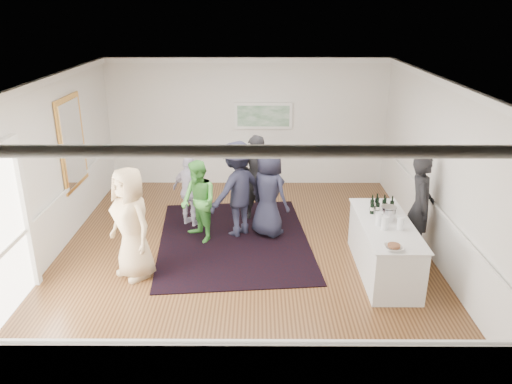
{
  "coord_description": "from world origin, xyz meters",
  "views": [
    {
      "loc": [
        0.27,
        -8.37,
        4.4
      ],
      "look_at": [
        0.23,
        0.2,
        1.16
      ],
      "focal_mm": 35.0,
      "sensor_mm": 36.0,
      "label": 1
    }
  ],
  "objects_px": {
    "ice_bucket": "(388,214)",
    "nut_bowl": "(394,247)",
    "guest_dark_a": "(237,189)",
    "guest_lilac": "(190,191)",
    "guest_navy": "(269,193)",
    "guest_green": "(199,202)",
    "guest_dark_b": "(255,177)",
    "guest_tan": "(131,223)",
    "serving_table": "(384,247)",
    "bartender": "(420,207)"
  },
  "relations": [
    {
      "from": "serving_table",
      "to": "bartender",
      "type": "relative_size",
      "value": 1.18
    },
    {
      "from": "guest_lilac",
      "to": "guest_dark_b",
      "type": "relative_size",
      "value": 0.81
    },
    {
      "from": "guest_dark_b",
      "to": "serving_table",
      "type": "bearing_deg",
      "value": 111.59
    },
    {
      "from": "guest_green",
      "to": "nut_bowl",
      "type": "bearing_deg",
      "value": 20.65
    },
    {
      "from": "serving_table",
      "to": "guest_green",
      "type": "bearing_deg",
      "value": 159.45
    },
    {
      "from": "serving_table",
      "to": "bartender",
      "type": "distance_m",
      "value": 1.1
    },
    {
      "from": "bartender",
      "to": "guest_dark_a",
      "type": "xyz_separation_m",
      "value": [
        -3.34,
        0.9,
        -0.0
      ]
    },
    {
      "from": "guest_lilac",
      "to": "guest_navy",
      "type": "relative_size",
      "value": 0.85
    },
    {
      "from": "guest_tan",
      "to": "guest_navy",
      "type": "bearing_deg",
      "value": 78.27
    },
    {
      "from": "guest_dark_a",
      "to": "bartender",
      "type": "bearing_deg",
      "value": 122.28
    },
    {
      "from": "guest_green",
      "to": "nut_bowl",
      "type": "height_order",
      "value": "guest_green"
    },
    {
      "from": "guest_green",
      "to": "ice_bucket",
      "type": "distance_m",
      "value": 3.57
    },
    {
      "from": "guest_tan",
      "to": "guest_dark_a",
      "type": "relative_size",
      "value": 1.01
    },
    {
      "from": "guest_dark_a",
      "to": "guest_navy",
      "type": "relative_size",
      "value": 1.08
    },
    {
      "from": "guest_green",
      "to": "ice_bucket",
      "type": "bearing_deg",
      "value": 36.98
    },
    {
      "from": "guest_dark_b",
      "to": "guest_tan",
      "type": "bearing_deg",
      "value": 28.73
    },
    {
      "from": "guest_dark_a",
      "to": "nut_bowl",
      "type": "distance_m",
      "value": 3.5
    },
    {
      "from": "guest_dark_a",
      "to": "ice_bucket",
      "type": "bearing_deg",
      "value": 109.61
    },
    {
      "from": "guest_lilac",
      "to": "guest_navy",
      "type": "distance_m",
      "value": 1.69
    },
    {
      "from": "serving_table",
      "to": "guest_lilac",
      "type": "height_order",
      "value": "guest_lilac"
    },
    {
      "from": "bartender",
      "to": "guest_green",
      "type": "height_order",
      "value": "bartender"
    },
    {
      "from": "guest_dark_a",
      "to": "ice_bucket",
      "type": "distance_m",
      "value": 2.98
    },
    {
      "from": "guest_dark_a",
      "to": "guest_lilac",
      "type": "bearing_deg",
      "value": -66.6
    },
    {
      "from": "bartender",
      "to": "guest_navy",
      "type": "xyz_separation_m",
      "value": [
        -2.72,
        0.88,
        -0.08
      ]
    },
    {
      "from": "guest_lilac",
      "to": "guest_navy",
      "type": "height_order",
      "value": "guest_navy"
    },
    {
      "from": "guest_lilac",
      "to": "ice_bucket",
      "type": "distance_m",
      "value": 4.08
    },
    {
      "from": "guest_dark_b",
      "to": "nut_bowl",
      "type": "bearing_deg",
      "value": 100.53
    },
    {
      "from": "guest_dark_a",
      "to": "ice_bucket",
      "type": "relative_size",
      "value": 7.45
    },
    {
      "from": "serving_table",
      "to": "guest_green",
      "type": "xyz_separation_m",
      "value": [
        -3.33,
        1.25,
        0.34
      ]
    },
    {
      "from": "guest_tan",
      "to": "serving_table",
      "type": "bearing_deg",
      "value": 44.9
    },
    {
      "from": "guest_lilac",
      "to": "guest_dark_b",
      "type": "height_order",
      "value": "guest_dark_b"
    },
    {
      "from": "guest_dark_a",
      "to": "guest_dark_b",
      "type": "relative_size",
      "value": 1.04
    },
    {
      "from": "ice_bucket",
      "to": "guest_lilac",
      "type": "bearing_deg",
      "value": 153.23
    },
    {
      "from": "bartender",
      "to": "guest_dark_a",
      "type": "bearing_deg",
      "value": 86.36
    },
    {
      "from": "guest_lilac",
      "to": "guest_tan",
      "type": "bearing_deg",
      "value": 104.38
    },
    {
      "from": "guest_navy",
      "to": "nut_bowl",
      "type": "xyz_separation_m",
      "value": [
        1.84,
        -2.47,
        0.07
      ]
    },
    {
      "from": "ice_bucket",
      "to": "guest_green",
      "type": "bearing_deg",
      "value": 161.68
    },
    {
      "from": "ice_bucket",
      "to": "nut_bowl",
      "type": "height_order",
      "value": "ice_bucket"
    },
    {
      "from": "guest_dark_a",
      "to": "guest_navy",
      "type": "height_order",
      "value": "guest_dark_a"
    },
    {
      "from": "ice_bucket",
      "to": "guest_dark_b",
      "type": "bearing_deg",
      "value": 135.75
    },
    {
      "from": "serving_table",
      "to": "bartender",
      "type": "bearing_deg",
      "value": 39.17
    },
    {
      "from": "serving_table",
      "to": "guest_navy",
      "type": "distance_m",
      "value": 2.51
    },
    {
      "from": "guest_tan",
      "to": "guest_navy",
      "type": "height_order",
      "value": "guest_tan"
    },
    {
      "from": "ice_bucket",
      "to": "nut_bowl",
      "type": "relative_size",
      "value": 0.91
    },
    {
      "from": "guest_green",
      "to": "guest_lilac",
      "type": "height_order",
      "value": "guest_green"
    },
    {
      "from": "guest_tan",
      "to": "ice_bucket",
      "type": "distance_m",
      "value": 4.35
    },
    {
      "from": "guest_tan",
      "to": "guest_green",
      "type": "bearing_deg",
      "value": 98.4
    },
    {
      "from": "guest_lilac",
      "to": "ice_bucket",
      "type": "relative_size",
      "value": 5.83
    },
    {
      "from": "serving_table",
      "to": "ice_bucket",
      "type": "relative_size",
      "value": 8.81
    },
    {
      "from": "serving_table",
      "to": "guest_green",
      "type": "relative_size",
      "value": 1.41
    }
  ]
}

